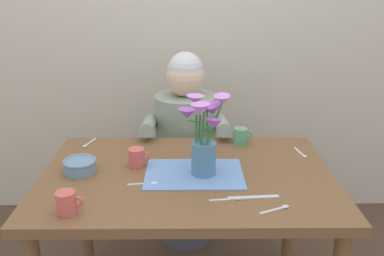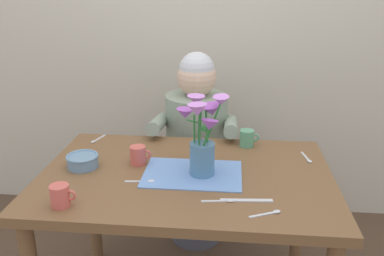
% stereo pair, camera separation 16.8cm
% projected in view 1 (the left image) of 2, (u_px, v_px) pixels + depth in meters
% --- Properties ---
extents(wood_panel_backdrop, '(4.00, 0.10, 2.50)m').
position_uv_depth(wood_panel_backdrop, '(187.00, 21.00, 2.50)').
color(wood_panel_backdrop, beige).
rests_on(wood_panel_backdrop, ground_plane).
extents(dining_table, '(1.20, 0.80, 0.74)m').
position_uv_depth(dining_table, '(187.00, 194.00, 1.73)').
color(dining_table, brown).
rests_on(dining_table, ground_plane).
extents(seated_person, '(0.45, 0.47, 1.14)m').
position_uv_depth(seated_person, '(186.00, 153.00, 2.33)').
color(seated_person, '#4C4C56').
rests_on(seated_person, ground_plane).
extents(striped_placemat, '(0.40, 0.28, 0.00)m').
position_uv_depth(striped_placemat, '(194.00, 174.00, 1.68)').
color(striped_placemat, '#6B93D1').
rests_on(striped_placemat, dining_table).
extents(flower_vase, '(0.21, 0.25, 0.33)m').
position_uv_depth(flower_vase, '(204.00, 135.00, 1.63)').
color(flower_vase, teal).
rests_on(flower_vase, dining_table).
extents(ceramic_bowl, '(0.14, 0.14, 0.06)m').
position_uv_depth(ceramic_bowl, '(80.00, 165.00, 1.69)').
color(ceramic_bowl, '#6689A8').
rests_on(ceramic_bowl, dining_table).
extents(dinner_knife, '(0.19, 0.03, 0.00)m').
position_uv_depth(dinner_knife, '(253.00, 197.00, 1.50)').
color(dinner_knife, silver).
rests_on(dinner_knife, dining_table).
extents(coffee_cup, '(0.09, 0.07, 0.08)m').
position_uv_depth(coffee_cup, '(67.00, 203.00, 1.39)').
color(coffee_cup, '#CC564C').
rests_on(coffee_cup, dining_table).
extents(tea_cup, '(0.09, 0.07, 0.08)m').
position_uv_depth(tea_cup, '(137.00, 157.00, 1.74)').
color(tea_cup, '#CC564C').
rests_on(tea_cup, dining_table).
extents(ceramic_mug, '(0.09, 0.07, 0.08)m').
position_uv_depth(ceramic_mug, '(241.00, 136.00, 1.98)').
color(ceramic_mug, '#569970').
rests_on(ceramic_mug, dining_table).
extents(spoon_0, '(0.04, 0.12, 0.01)m').
position_uv_depth(spoon_0, '(302.00, 154.00, 1.87)').
color(spoon_0, silver).
rests_on(spoon_0, dining_table).
extents(spoon_1, '(0.05, 0.12, 0.01)m').
position_uv_depth(spoon_1, '(88.00, 144.00, 1.98)').
color(spoon_1, silver).
rests_on(spoon_1, dining_table).
extents(spoon_2, '(0.12, 0.03, 0.01)m').
position_uv_depth(spoon_2, '(148.00, 183.00, 1.60)').
color(spoon_2, silver).
rests_on(spoon_2, dining_table).
extents(spoon_3, '(0.11, 0.06, 0.01)m').
position_uv_depth(spoon_3, '(279.00, 208.00, 1.43)').
color(spoon_3, silver).
rests_on(spoon_3, dining_table).
extents(spoon_4, '(0.12, 0.03, 0.01)m').
position_uv_depth(spoon_4, '(231.00, 199.00, 1.49)').
color(spoon_4, silver).
rests_on(spoon_4, dining_table).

